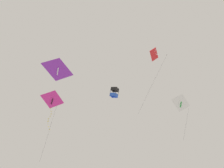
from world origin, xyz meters
TOP-DOWN VIEW (x-y plane):
  - kite_delta_near_left at (-4.36, -2.51)m, footprint 3.35×1.01m
  - kite_delta_upper_right at (-3.94, -0.92)m, footprint 2.59×1.25m
  - kite_diamond_near_right at (4.92, -9.83)m, footprint 3.74×2.65m
  - kite_box_mid_left at (6.56, 0.30)m, footprint 1.41×1.51m
  - kite_delta_highest at (8.47, -10.29)m, footprint 2.44×1.11m

SIDE VIEW (x-z plane):
  - kite_delta_highest at x=8.47m, z-range 24.86..30.33m
  - kite_delta_upper_right at x=-3.94m, z-range 23.84..32.15m
  - kite_delta_near_left at x=-4.36m, z-range 30.25..32.36m
  - kite_box_mid_left at x=6.56m, z-range 31.23..32.85m
  - kite_diamond_near_right at x=4.92m, z-range 28.66..37.93m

